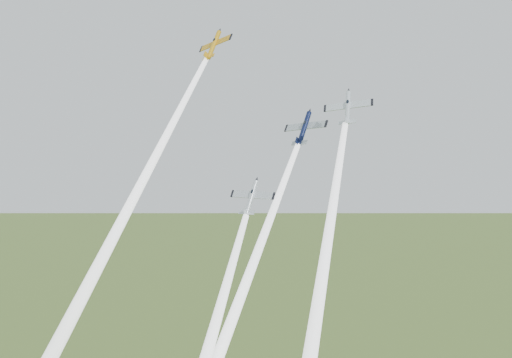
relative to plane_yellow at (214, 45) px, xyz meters
name	(u,v)px	position (x,y,z in m)	size (l,w,h in m)	color
plane_yellow	(214,45)	(0.00, 0.00, 0.00)	(8.53, 8.46, 1.34)	orange
smoke_trail_yellow	(114,236)	(-6.20, -21.66, -33.63)	(2.77, 2.77, 74.55)	white
plane_navy	(304,128)	(18.85, -1.40, -15.89)	(8.63, 8.56, 1.35)	#0C1438
smoke_trail_navy	(221,350)	(14.73, -23.25, -49.08)	(2.77, 2.77, 73.51)	white
plane_silver_right	(348,107)	(28.24, -5.99, -12.89)	(8.03, 7.97, 1.26)	silver
smoke_trail_silver_right	(314,329)	(30.62, -26.16, -43.21)	(2.77, 2.77, 66.59)	white
plane_silver_low	(251,197)	(16.31, -16.45, -26.95)	(7.47, 7.41, 1.17)	silver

